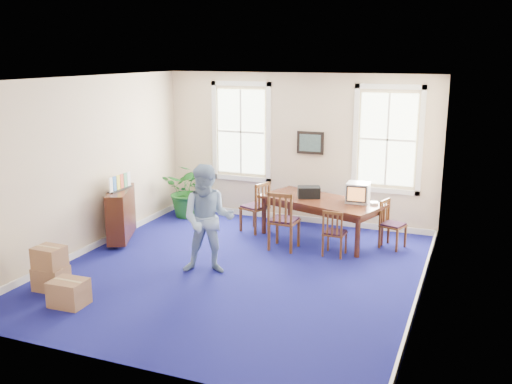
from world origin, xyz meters
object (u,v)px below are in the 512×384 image
at_px(credenza, 121,217).
at_px(cardboard_boxes, 64,267).
at_px(conference_table, 321,219).
at_px(man, 208,220).
at_px(crt_tv, 358,192).
at_px(potted_plant, 189,190).
at_px(chair_near_left, 284,220).

xyz_separation_m(credenza, cardboard_boxes, (0.55, -2.33, -0.11)).
distance_m(conference_table, man, 2.77).
height_order(conference_table, crt_tv, crt_tv).
xyz_separation_m(credenza, potted_plant, (0.42, 2.02, 0.14)).
bearing_deg(potted_plant, man, -56.55).
distance_m(crt_tv, man, 3.16).
relative_size(chair_near_left, potted_plant, 0.91).
relative_size(chair_near_left, credenza, 0.92).
height_order(crt_tv, man, man).
xyz_separation_m(man, cardboard_boxes, (-1.77, -1.47, -0.55)).
bearing_deg(credenza, cardboard_boxes, -100.53).
xyz_separation_m(conference_table, chair_near_left, (-0.49, -0.81, 0.16)).
height_order(crt_tv, potted_plant, potted_plant).
bearing_deg(cardboard_boxes, man, 39.68).
relative_size(credenza, cardboard_boxes, 0.95).
distance_m(conference_table, cardboard_boxes, 4.93).
distance_m(crt_tv, chair_near_left, 1.54).
relative_size(chair_near_left, man, 0.61).
relative_size(conference_table, chair_near_left, 2.12).
bearing_deg(conference_table, chair_near_left, -102.42).
bearing_deg(man, credenza, 140.89).
distance_m(chair_near_left, cardboard_boxes, 4.00).
height_order(man, potted_plant, man).
bearing_deg(conference_table, man, -99.31).
bearing_deg(conference_table, credenza, -138.23).
bearing_deg(credenza, crt_tv, -3.37).
xyz_separation_m(chair_near_left, man, (-0.78, -1.59, 0.36)).
xyz_separation_m(crt_tv, chair_near_left, (-1.19, -0.87, -0.44)).
height_order(man, credenza, man).
distance_m(chair_near_left, credenza, 3.19).
bearing_deg(conference_table, crt_tv, 22.95).
bearing_deg(man, chair_near_left, 45.08).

